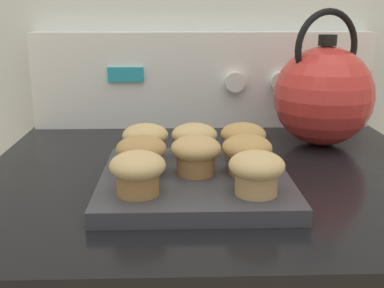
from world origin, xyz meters
TOP-DOWN VIEW (x-y plane):
  - wall_back at (0.00, 0.71)m, footprint 8.00×0.05m
  - control_panel at (0.00, 0.65)m, footprint 0.73×0.07m
  - muffin_pan at (-0.03, 0.26)m, footprint 0.27×0.27m
  - muffin_r0_c0 at (-0.11, 0.19)m, footprint 0.07×0.07m
  - muffin_r0_c2 at (0.04, 0.18)m, footprint 0.07×0.07m
  - muffin_r1_c0 at (-0.11, 0.26)m, footprint 0.07×0.07m
  - muffin_r1_c1 at (-0.03, 0.26)m, footprint 0.07×0.07m
  - muffin_r1_c2 at (0.04, 0.26)m, footprint 0.07×0.07m
  - muffin_r2_c0 at (-0.11, 0.34)m, footprint 0.07×0.07m
  - muffin_r2_c1 at (-0.03, 0.34)m, footprint 0.07×0.07m
  - muffin_r2_c2 at (0.05, 0.34)m, footprint 0.07×0.07m
  - tea_kettle at (0.22, 0.49)m, footprint 0.22×0.19m

SIDE VIEW (x-z plane):
  - muffin_pan at x=-0.03m, z-range 0.93..0.95m
  - muffin_r0_c0 at x=-0.11m, z-range 0.96..1.01m
  - muffin_r0_c2 at x=0.04m, z-range 0.96..1.01m
  - muffin_r1_c0 at x=-0.11m, z-range 0.96..1.01m
  - muffin_r1_c1 at x=-0.03m, z-range 0.96..1.01m
  - muffin_r1_c2 at x=0.04m, z-range 0.96..1.01m
  - muffin_r2_c0 at x=-0.11m, z-range 0.96..1.01m
  - muffin_r2_c1 at x=-0.03m, z-range 0.96..1.01m
  - muffin_r2_c2 at x=0.05m, z-range 0.96..1.01m
  - tea_kettle at x=0.22m, z-range 0.90..1.16m
  - control_panel at x=0.00m, z-range 0.93..1.14m
  - wall_back at x=0.00m, z-range 0.00..2.40m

